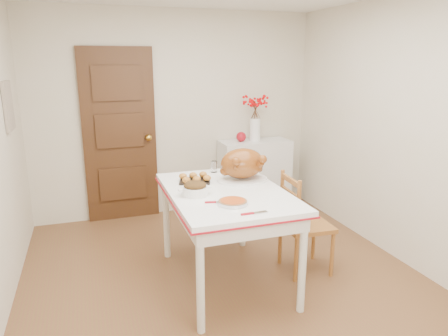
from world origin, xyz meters
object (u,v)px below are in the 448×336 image
object	(u,v)px
chair_oak	(307,223)
turkey_platter	(242,165)
sideboard	(254,175)
kitchen_table	(226,236)
pumpkin_pie	(233,202)

from	to	relation	value
chair_oak	turkey_platter	size ratio (longest dim) A/B	2.01
sideboard	kitchen_table	world-z (taller)	sideboard
sideboard	pumpkin_pie	size ratio (longest dim) A/B	4.03
turkey_platter	pumpkin_pie	xyz separation A→B (m)	(-0.29, -0.57, -0.12)
sideboard	chair_oak	distance (m)	1.72
sideboard	pumpkin_pie	xyz separation A→B (m)	(-1.03, -2.02, 0.42)
sideboard	kitchen_table	distance (m)	1.93
turkey_platter	kitchen_table	bearing A→B (deg)	-132.96
sideboard	chair_oak	size ratio (longest dim) A/B	0.97
sideboard	turkey_platter	xyz separation A→B (m)	(-0.74, -1.45, 0.54)
chair_oak	turkey_platter	world-z (taller)	turkey_platter
kitchen_table	chair_oak	distance (m)	0.77
turkey_platter	chair_oak	bearing A→B (deg)	-21.73
chair_oak	kitchen_table	bearing A→B (deg)	89.55
turkey_platter	pumpkin_pie	distance (m)	0.65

